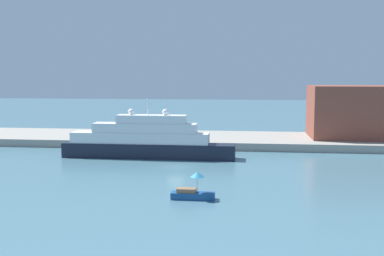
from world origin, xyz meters
TOP-DOWN VIEW (x-y plane):
  - ground at (0.00, 0.00)m, footprint 400.00×400.00m
  - quay_dock at (0.00, 25.50)m, footprint 110.00×18.99m
  - large_yacht at (-6.18, 7.36)m, footprint 28.70×3.69m
  - small_motorboat at (4.75, -18.08)m, footprint 4.80×1.59m
  - work_barge at (-17.01, 13.21)m, footprint 6.29×1.42m
  - harbor_building at (33.46, 27.16)m, footprint 21.47×13.29m
  - parked_car at (-12.08, 22.60)m, footprint 4.02×1.67m
  - person_figure at (-6.33, 18.81)m, footprint 0.36×0.36m
  - mooring_bollard at (-3.48, 16.94)m, footprint 0.46×0.46m

SIDE VIEW (x-z plane):
  - ground at x=0.00m, z-range 0.00..0.00m
  - work_barge at x=-17.01m, z-range 0.00..0.98m
  - quay_dock at x=0.00m, z-range 0.00..1.46m
  - small_motorboat at x=4.75m, z-range -0.63..2.44m
  - mooring_bollard at x=-3.48m, z-range 1.46..2.26m
  - parked_car at x=-12.08m, z-range 1.37..2.76m
  - person_figure at x=-6.33m, z-range 1.40..3.17m
  - large_yacht at x=-6.18m, z-range -2.11..7.78m
  - harbor_building at x=33.46m, z-range 1.46..11.62m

